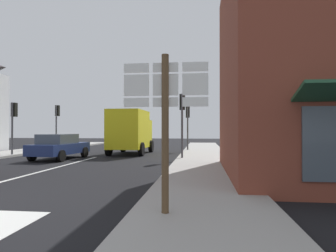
# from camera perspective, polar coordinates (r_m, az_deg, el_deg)

# --- Properties ---
(ground_plane) EXTENTS (80.00, 80.00, 0.00)m
(ground_plane) POSITION_cam_1_polar(r_m,az_deg,el_deg) (17.18, -16.16, -6.46)
(ground_plane) COLOR black
(sidewalk_right) EXTENTS (3.02, 44.00, 0.14)m
(sidewalk_right) POSITION_cam_1_polar(r_m,az_deg,el_deg) (13.87, 6.98, -7.59)
(sidewalk_right) COLOR #9E9B96
(sidewalk_right) RESTS_ON ground
(lane_centre_stripe) EXTENTS (0.16, 12.00, 0.01)m
(lane_centre_stripe) POSITION_cam_1_polar(r_m,az_deg,el_deg) (13.60, -22.75, -7.96)
(lane_centre_stripe) COLOR silver
(lane_centre_stripe) RESTS_ON ground
(sedan_far) EXTENTS (2.21, 4.32, 1.47)m
(sedan_far) POSITION_cam_1_polar(r_m,az_deg,el_deg) (18.36, -20.28, -3.69)
(sedan_far) COLOR navy
(sedan_far) RESTS_ON ground
(delivery_truck) EXTENTS (2.54, 5.03, 3.05)m
(delivery_truck) POSITION_cam_1_polar(r_m,az_deg,el_deg) (20.95, -7.23, -0.91)
(delivery_truck) COLOR yellow
(delivery_truck) RESTS_ON ground
(route_sign_post) EXTENTS (1.66, 0.14, 3.20)m
(route_sign_post) POSITION_cam_1_polar(r_m,az_deg,el_deg) (5.71, -0.53, 1.91)
(route_sign_post) COLOR brown
(route_sign_post) RESTS_ON ground
(traffic_light_near_left) EXTENTS (0.30, 0.49, 3.47)m
(traffic_light_near_left) POSITION_cam_1_polar(r_m,az_deg,el_deg) (21.46, -27.71, 1.62)
(traffic_light_near_left) COLOR #47474C
(traffic_light_near_left) RESTS_ON ground
(traffic_light_near_right) EXTENTS (0.30, 0.49, 3.76)m
(traffic_light_near_right) POSITION_cam_1_polar(r_m,az_deg,el_deg) (16.84, 2.77, 2.88)
(traffic_light_near_right) COLOR #47474C
(traffic_light_near_right) RESTS_ON ground
(traffic_light_far_left) EXTENTS (0.30, 0.49, 3.77)m
(traffic_light_far_left) POSITION_cam_1_polar(r_m,az_deg,el_deg) (26.40, -20.68, 1.65)
(traffic_light_far_left) COLOR #47474C
(traffic_light_far_left) RESTS_ON ground
(traffic_light_far_right) EXTENTS (0.30, 0.49, 3.58)m
(traffic_light_far_right) POSITION_cam_1_polar(r_m,az_deg,el_deg) (23.41, 3.84, 1.56)
(traffic_light_far_right) COLOR #47474C
(traffic_light_far_right) RESTS_ON ground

